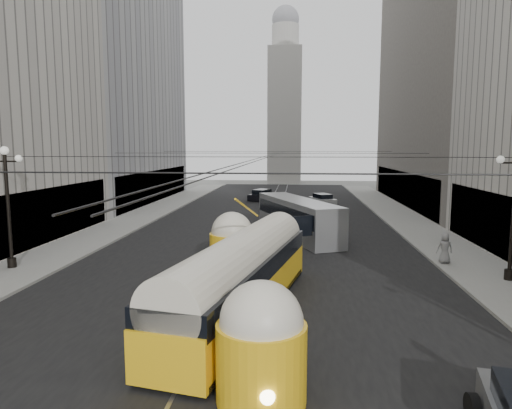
# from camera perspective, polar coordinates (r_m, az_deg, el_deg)

# --- Properties ---
(road) EXTENTS (20.00, 85.00, 0.02)m
(road) POSITION_cam_1_polar(r_m,az_deg,el_deg) (37.43, 1.42, -2.78)
(road) COLOR black
(road) RESTS_ON ground
(sidewalk_left) EXTENTS (4.00, 72.00, 0.15)m
(sidewalk_left) POSITION_cam_1_polar(r_m,az_deg,el_deg) (43.27, -14.34, -1.55)
(sidewalk_left) COLOR gray
(sidewalk_left) RESTS_ON ground
(sidewalk_right) EXTENTS (4.00, 72.00, 0.15)m
(sidewalk_right) POSITION_cam_1_polar(r_m,az_deg,el_deg) (41.90, 18.36, -1.97)
(sidewalk_right) COLOR gray
(sidewalk_right) RESTS_ON ground
(rail_left) EXTENTS (0.12, 85.00, 0.04)m
(rail_left) POSITION_cam_1_polar(r_m,az_deg,el_deg) (37.49, 0.27, -2.76)
(rail_left) COLOR gray
(rail_left) RESTS_ON ground
(rail_right) EXTENTS (0.12, 85.00, 0.04)m
(rail_right) POSITION_cam_1_polar(r_m,az_deg,el_deg) (37.39, 2.57, -2.80)
(rail_right) COLOR gray
(rail_right) RESTS_ON ground
(building_left_far) EXTENTS (12.60, 28.60, 28.60)m
(building_left_far) POSITION_cam_1_polar(r_m,az_deg,el_deg) (57.43, -18.45, 14.67)
(building_left_far) COLOR #999999
(building_left_far) RESTS_ON ground
(building_right_far) EXTENTS (12.60, 32.60, 32.60)m
(building_right_far) POSITION_cam_1_polar(r_m,az_deg,el_deg) (56.03, 24.48, 16.67)
(building_right_far) COLOR #514C47
(building_right_far) RESTS_ON ground
(distant_tower) EXTENTS (6.00, 6.00, 31.36)m
(distant_tower) POSITION_cam_1_polar(r_m,az_deg,el_deg) (84.75, 3.63, 12.92)
(distant_tower) COLOR #B2AFA8
(distant_tower) RESTS_ON ground
(lamppost_left_mid) EXTENTS (1.86, 0.44, 6.37)m
(lamppost_left_mid) POSITION_cam_1_polar(r_m,az_deg,el_deg) (27.01, -28.62, 0.50)
(lamppost_left_mid) COLOR black
(lamppost_left_mid) RESTS_ON sidewalk_left
(catenary) EXTENTS (25.00, 72.00, 0.23)m
(catenary) POSITION_cam_1_polar(r_m,az_deg,el_deg) (35.86, 1.53, 6.23)
(catenary) COLOR black
(catenary) RESTS_ON ground
(streetcar) EXTENTS (4.80, 14.49, 3.21)m
(streetcar) POSITION_cam_1_polar(r_m,az_deg,el_deg) (17.80, -1.82, -8.83)
(streetcar) COLOR yellow
(streetcar) RESTS_ON ground
(city_bus) EXTENTS (6.30, 11.20, 2.74)m
(city_bus) POSITION_cam_1_polar(r_m,az_deg,el_deg) (33.06, 5.21, -1.50)
(city_bus) COLOR #A9AAAE
(city_bus) RESTS_ON ground
(sedan_white_far) EXTENTS (3.03, 4.34, 1.27)m
(sedan_white_far) POSITION_cam_1_polar(r_m,az_deg,el_deg) (51.89, 8.31, 0.58)
(sedan_white_far) COLOR silver
(sedan_white_far) RESTS_ON ground
(sedan_dark_far) EXTENTS (3.25, 4.64, 1.35)m
(sedan_dark_far) POSITION_cam_1_polar(r_m,az_deg,el_deg) (55.80, 0.73, 1.15)
(sedan_dark_far) COLOR black
(sedan_dark_far) RESTS_ON ground
(pedestrian_sidewalk_right) EXTENTS (0.84, 0.53, 1.69)m
(pedestrian_sidewalk_right) POSITION_cam_1_polar(r_m,az_deg,el_deg) (27.08, 22.53, -5.05)
(pedestrian_sidewalk_right) COLOR gray
(pedestrian_sidewalk_right) RESTS_ON sidewalk_right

